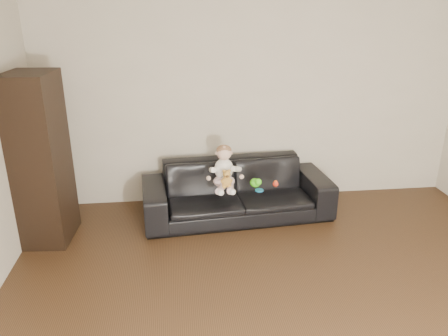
{
  "coord_description": "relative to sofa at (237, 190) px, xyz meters",
  "views": [
    {
      "loc": [
        -0.93,
        -2.26,
        2.33
      ],
      "look_at": [
        -0.42,
        2.15,
        0.63
      ],
      "focal_mm": 35.0,
      "sensor_mm": 36.0,
      "label": 1
    }
  ],
  "objects": [
    {
      "name": "wall_back",
      "position": [
        0.27,
        0.5,
        0.99
      ],
      "size": [
        5.0,
        0.0,
        5.0
      ],
      "primitive_type": "plane",
      "rotation": [
        1.57,
        0.0,
        0.0
      ],
      "color": "#BFB5A1",
      "rests_on": "ground"
    },
    {
      "name": "sofa",
      "position": [
        0.0,
        0.0,
        0.0
      ],
      "size": [
        2.17,
        0.99,
        0.62
      ],
      "primitive_type": "imported",
      "rotation": [
        0.0,
        0.0,
        0.08
      ],
      "color": "black",
      "rests_on": "floor"
    },
    {
      "name": "cabinet",
      "position": [
        -2.0,
        -0.28,
        0.55
      ],
      "size": [
        0.47,
        0.62,
        1.72
      ],
      "primitive_type": "cube",
      "rotation": [
        0.0,
        0.0,
        -0.07
      ],
      "color": "black",
      "rests_on": "floor"
    },
    {
      "name": "shelf_item",
      "position": [
        -1.98,
        -0.28,
        0.94
      ],
      "size": [
        0.2,
        0.26,
        0.28
      ],
      "primitive_type": "cube",
      "rotation": [
        0.0,
        0.0,
        -0.07
      ],
      "color": "silver",
      "rests_on": "cabinet"
    },
    {
      "name": "baby",
      "position": [
        -0.16,
        -0.11,
        0.31
      ],
      "size": [
        0.36,
        0.43,
        0.48
      ],
      "rotation": [
        0.0,
        0.0,
        -0.27
      ],
      "color": "silver",
      "rests_on": "sofa"
    },
    {
      "name": "teddy_bear",
      "position": [
        -0.15,
        -0.26,
        0.26
      ],
      "size": [
        0.12,
        0.12,
        0.2
      ],
      "rotation": [
        0.0,
        0.0,
        -0.09
      ],
      "color": "gold",
      "rests_on": "sofa"
    },
    {
      "name": "toy_green",
      "position": [
        0.18,
        -0.15,
        0.15
      ],
      "size": [
        0.15,
        0.17,
        0.1
      ],
      "primitive_type": "ellipsoid",
      "rotation": [
        0.0,
        0.0,
        0.29
      ],
      "color": "#4EEB1B",
      "rests_on": "sofa"
    },
    {
      "name": "toy_rattle",
      "position": [
        0.41,
        -0.17,
        0.13
      ],
      "size": [
        0.07,
        0.07,
        0.06
      ],
      "primitive_type": "sphere",
      "rotation": [
        0.0,
        0.0,
        -0.17
      ],
      "color": "red",
      "rests_on": "sofa"
    },
    {
      "name": "toy_blue_disc",
      "position": [
        0.21,
        -0.26,
        0.1
      ],
      "size": [
        0.12,
        0.12,
        0.01
      ],
      "primitive_type": "cylinder",
      "rotation": [
        0.0,
        0.0,
        -0.33
      ],
      "color": "#1778BB",
      "rests_on": "sofa"
    }
  ]
}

